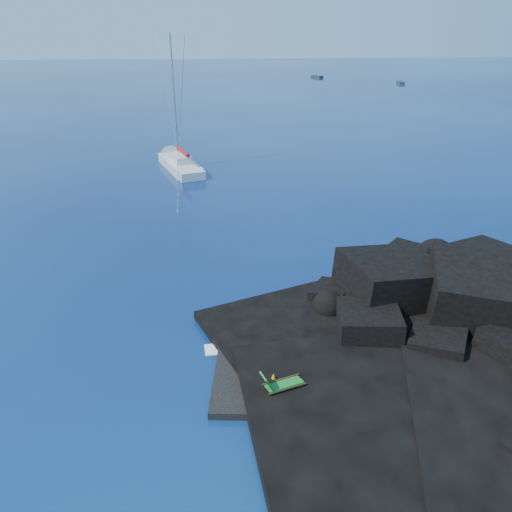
{
  "coord_description": "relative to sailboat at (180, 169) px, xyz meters",
  "views": [
    {
      "loc": [
        0.76,
        -17.61,
        14.82
      ],
      "look_at": [
        2.78,
        9.16,
        2.0
      ],
      "focal_mm": 35.0,
      "sensor_mm": 36.0,
      "label": 1
    }
  ],
  "objects": [
    {
      "name": "distant_boat_b",
      "position": [
        50.41,
        75.13,
        0.0
      ],
      "size": [
        1.8,
        4.26,
        0.55
      ],
      "primitive_type": "cube",
      "rotation": [
        0.0,
        0.0,
        -0.13
      ],
      "color": "#29292E",
      "rests_on": "ground"
    },
    {
      "name": "headland",
      "position": [
        16.49,
        -32.9,
        0.0
      ],
      "size": [
        24.0,
        24.0,
        3.6
      ],
      "primitive_type": null,
      "color": "black",
      "rests_on": "ground"
    },
    {
      "name": "sailboat",
      "position": [
        0.0,
        0.0,
        0.0
      ],
      "size": [
        6.85,
        13.21,
        13.67
      ],
      "primitive_type": null,
      "rotation": [
        0.0,
        0.0,
        0.33
      ],
      "color": "silver",
      "rests_on": "ground"
    },
    {
      "name": "towel",
      "position": [
        7.64,
        -34.94,
        0.38
      ],
      "size": [
        2.07,
        1.09,
        0.05
      ],
      "primitive_type": "cube",
      "rotation": [
        0.0,
        0.0,
        0.07
      ],
      "color": "white",
      "rests_on": "beach"
    },
    {
      "name": "deck_chair",
      "position": [
        6.71,
        -36.84,
        0.98
      ],
      "size": [
        2.0,
        1.36,
        1.26
      ],
      "primitive_type": null,
      "rotation": [
        0.0,
        0.0,
        0.33
      ],
      "color": "#176722",
      "rests_on": "beach"
    },
    {
      "name": "distant_boat_a",
      "position": [
        32.11,
        90.69,
        0.0
      ],
      "size": [
        2.83,
        4.35,
        0.56
      ],
      "primitive_type": "cube",
      "rotation": [
        0.0,
        0.0,
        0.4
      ],
      "color": "#28272D",
      "rests_on": "ground"
    },
    {
      "name": "marker_cone",
      "position": [
        6.31,
        -36.3,
        0.63
      ],
      "size": [
        0.45,
        0.45,
        0.56
      ],
      "primitive_type": "cone",
      "rotation": [
        0.0,
        0.0,
        0.28
      ],
      "color": "orange",
      "rests_on": "beach"
    },
    {
      "name": "ground",
      "position": [
        3.49,
        -35.9,
        0.0
      ],
      "size": [
        400.0,
        400.0,
        0.0
      ],
      "primitive_type": "plane",
      "color": "#030530",
      "rests_on": "ground"
    },
    {
      "name": "beach",
      "position": [
        7.99,
        -35.4,
        0.0
      ],
      "size": [
        9.08,
        6.86,
        0.7
      ],
      "primitive_type": "cube",
      "rotation": [
        0.0,
        0.0,
        -0.1
      ],
      "color": "black",
      "rests_on": "ground"
    },
    {
      "name": "surf_foam",
      "position": [
        8.49,
        -30.9,
        0.0
      ],
      "size": [
        10.0,
        8.0,
        0.06
      ],
      "primitive_type": null,
      "color": "white",
      "rests_on": "ground"
    },
    {
      "name": "sunbather",
      "position": [
        7.64,
        -34.94,
        0.51
      ],
      "size": [
        1.62,
        0.5,
        0.21
      ],
      "primitive_type": null,
      "rotation": [
        0.0,
        0.0,
        0.07
      ],
      "color": "tan",
      "rests_on": "towel"
    }
  ]
}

